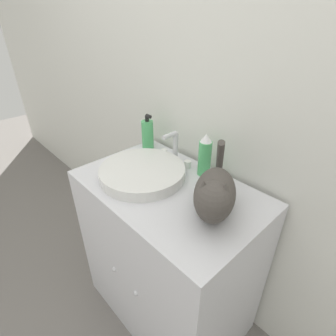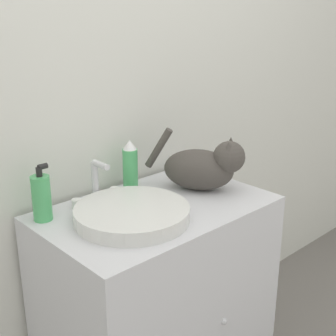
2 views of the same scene
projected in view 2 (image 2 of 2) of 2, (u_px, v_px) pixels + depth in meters
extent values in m
cube|color=silver|center=(101.00, 79.00, 1.70)|extent=(6.00, 0.05, 2.50)
cube|color=silver|center=(158.00, 308.00, 1.77)|extent=(0.81, 0.51, 0.84)
sphere|color=silver|center=(224.00, 322.00, 1.62)|extent=(0.02, 0.02, 0.02)
cylinder|color=silver|center=(132.00, 214.00, 1.52)|extent=(0.38, 0.38, 0.05)
cylinder|color=silver|center=(95.00, 183.00, 1.64)|extent=(0.02, 0.02, 0.15)
cylinder|color=silver|center=(101.00, 165.00, 1.59)|extent=(0.02, 0.08, 0.02)
cylinder|color=white|center=(76.00, 204.00, 1.61)|extent=(0.03, 0.03, 0.03)
cylinder|color=white|center=(114.00, 192.00, 1.71)|extent=(0.03, 0.03, 0.03)
ellipsoid|color=#47423D|center=(199.00, 170.00, 1.76)|extent=(0.27, 0.30, 0.16)
sphere|color=#47423D|center=(229.00, 157.00, 1.72)|extent=(0.16, 0.16, 0.12)
cone|color=#47423D|center=(229.00, 147.00, 1.67)|extent=(0.05, 0.05, 0.04)
cone|color=#47423D|center=(231.00, 142.00, 1.73)|extent=(0.05, 0.05, 0.04)
cylinder|color=#47423D|center=(159.00, 148.00, 1.77)|extent=(0.08, 0.11, 0.16)
cylinder|color=#4CB266|center=(42.00, 198.00, 1.50)|extent=(0.06, 0.06, 0.15)
cylinder|color=black|center=(39.00, 172.00, 1.48)|extent=(0.02, 0.02, 0.03)
cylinder|color=black|center=(43.00, 166.00, 1.48)|extent=(0.03, 0.02, 0.02)
cylinder|color=#4CB266|center=(130.00, 170.00, 1.76)|extent=(0.06, 0.06, 0.16)
cone|color=white|center=(130.00, 145.00, 1.72)|extent=(0.05, 0.05, 0.04)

